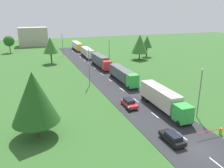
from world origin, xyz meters
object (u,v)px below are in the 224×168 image
car_lead (172,138)px  truck_fourth (87,52)px  truck_third (101,61)px  truck_lead (163,99)px  tree_oak (147,42)px  car_second (129,103)px  motorcycle_courier (128,108)px  tree_maple (34,97)px  lamppost_second (89,66)px  tree_pine (50,45)px  tree_birch (140,44)px  truck_fifth (77,46)px  lamppost_fourth (62,43)px  truck_second (123,74)px  barrier_gate (217,131)px  distant_building (33,37)px  tree_elm (9,41)px  lamppost_lead (200,91)px  lamppost_third (109,51)px

car_lead → truck_fourth: bearing=85.6°
truck_third → truck_fourth: truck_third is taller
truck_third → car_lead: (-4.57, -45.69, -1.40)m
truck_lead → tree_oak: size_ratio=1.68×
truck_lead → car_second: bearing=146.1°
motorcycle_courier → tree_maple: 16.87m
truck_fourth → lamppost_second: lamppost_second is taller
truck_fourth → car_lead: truck_fourth is taller
tree_pine → lamppost_second: bearing=-78.4°
car_second → tree_oak: 51.66m
truck_third → car_second: truck_third is taller
car_lead → tree_birch: (21.96, 52.33, 5.07)m
truck_fifth → lamppost_fourth: bearing=-125.8°
car_lead → tree_birch: tree_birch is taller
truck_second → truck_fourth: (0.08, 35.72, 0.01)m
truck_fifth → barrier_gate: bearing=-88.4°
truck_fifth → barrier_gate: size_ratio=2.72×
truck_fourth → tree_oak: (22.48, -7.22, 3.76)m
truck_second → car_second: 15.73m
truck_fourth → distant_building: 45.27m
truck_second → truck_third: truck_third is taller
truck_third → lamppost_second: 19.16m
car_lead → lamppost_second: 29.21m
truck_third → lamppost_second: bearing=-116.2°
lamppost_second → tree_maple: 24.17m
truck_fourth → car_second: 50.82m
truck_fifth → tree_oak: size_ratio=1.54×
truck_third → distant_building: 62.17m
lamppost_second → tree_birch: (25.77, 23.66, 0.96)m
tree_elm → distant_building: (10.69, 19.30, -0.31)m
lamppost_fourth → lamppost_lead: bearing=-79.4°
tree_birch → tree_maple: size_ratio=0.97×
tree_oak → tree_pine: bearing=179.2°
barrier_gate → lamppost_fourth: (-10.67, 71.08, 4.44)m
truck_fourth → tree_pine: size_ratio=1.41×
truck_fifth → lamppost_lead: lamppost_lead is taller
motorcycle_courier → lamppost_fourth: bearing=92.2°
distant_building → truck_lead: bearing=-79.1°
motorcycle_courier → tree_pine: 46.70m
truck_lead → lamppost_second: lamppost_second is taller
tree_birch → distant_building: size_ratio=0.65×
truck_second → lamppost_second: lamppost_second is taller
tree_elm → truck_lead: bearing=-69.1°
barrier_gate → lamppost_lead: lamppost_lead is taller
barrier_gate → tree_pine: bearing=106.2°
car_second → barrier_gate: size_ratio=0.92×
lamppost_fourth → tree_elm: lamppost_fourth is taller
motorcycle_courier → tree_birch: (23.30, 40.80, 5.33)m
lamppost_lead → lamppost_third: size_ratio=0.97×
truck_fifth → tree_elm: 29.37m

